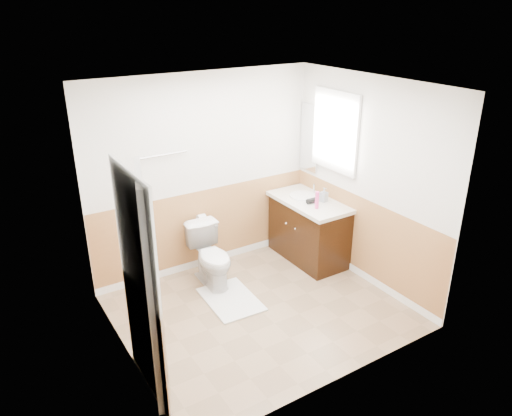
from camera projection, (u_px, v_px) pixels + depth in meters
floor at (260, 310)px, 5.53m from camera, size 3.00×3.00×0.00m
ceiling at (261, 86)px, 4.55m from camera, size 3.00×3.00×0.00m
wall_back at (204, 174)px, 6.05m from camera, size 3.00×0.00×3.00m
wall_front at (346, 261)px, 4.03m from camera, size 3.00×0.00×3.00m
wall_left at (118, 245)px, 4.30m from camera, size 0.00×3.00×3.00m
wall_right at (367, 183)px, 5.77m from camera, size 0.00×3.00×3.00m
wainscot_back at (207, 229)px, 6.33m from camera, size 3.00×0.00×3.00m
wainscot_front at (339, 335)px, 4.33m from camera, size 3.00×0.00×3.00m
wainscot_left at (128, 315)px, 4.60m from camera, size 0.00×2.60×2.60m
wainscot_right at (361, 239)px, 6.06m from camera, size 0.00×2.60×2.60m
toilet at (212, 256)px, 5.93m from camera, size 0.45×0.74×0.74m
bath_mat at (231, 299)px, 5.71m from camera, size 0.59×0.83×0.02m
vanity_cabinet at (309, 231)px, 6.51m from camera, size 0.55×1.10×0.80m
vanity_knob_left at (295, 229)px, 6.22m from camera, size 0.03×0.03×0.03m
vanity_knob_right at (286, 223)px, 6.38m from camera, size 0.03×0.03×0.03m
countertop at (309, 202)px, 6.34m from camera, size 0.60×1.15×0.05m
sink_basin at (303, 196)px, 6.45m from camera, size 0.36×0.36×0.02m
faucet at (314, 189)px, 6.51m from camera, size 0.02×0.02×0.14m
lotion_bottle at (317, 200)px, 6.04m from camera, size 0.05×0.05×0.22m
soap_dispenser at (324, 195)px, 6.26m from camera, size 0.10×0.10×0.18m
hair_dryer_body at (312, 201)px, 6.22m from camera, size 0.14×0.07×0.07m
hair_dryer_handle at (308, 202)px, 6.25m from camera, size 0.03×0.03×0.07m
mirror_panel at (309, 138)px, 6.50m from camera, size 0.02×0.35×0.90m
window_frame at (335, 131)px, 6.02m from camera, size 0.04×0.80×1.00m
window_glass at (336, 131)px, 6.03m from camera, size 0.01×0.70×0.90m
door at (149, 287)px, 4.09m from camera, size 0.29×0.78×2.04m
door_frame at (141, 289)px, 4.05m from camera, size 0.02×0.92×2.10m
door_knob at (143, 275)px, 4.40m from camera, size 0.06×0.06×0.06m
towel_bar at (162, 155)px, 5.60m from camera, size 0.62×0.02×0.02m
tp_holder_bar at (201, 218)px, 6.16m from camera, size 0.14×0.02×0.02m
tp_roll at (201, 218)px, 6.16m from camera, size 0.10×0.11×0.11m
tp_sheet at (202, 226)px, 6.20m from camera, size 0.10×0.01×0.16m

